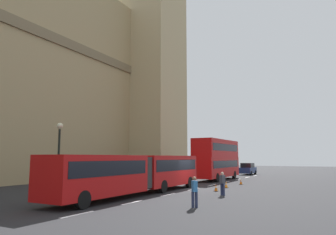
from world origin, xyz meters
TOP-DOWN VIEW (x-y plane):
  - ground_plane at (0.00, 0.00)m, footprint 160.00×160.00m
  - lane_centre_marking at (4.56, 0.00)m, footprint 39.00×0.16m
  - articulated_bus at (-5.85, 1.99)m, footprint 16.58×2.54m
  - double_decker_bus at (11.73, 2.00)m, footprint 10.37×2.54m
  - sedan_lead at (25.43, 1.69)m, footprint 4.40×1.86m
  - traffic_cone_west at (-0.67, -2.32)m, footprint 0.36×0.36m
  - traffic_cone_middle at (2.55, -2.13)m, footprint 0.36×0.36m
  - traffic_cone_east at (6.64, -2.36)m, footprint 0.36×0.36m
  - street_lamp at (-9.26, 6.50)m, footprint 0.44×0.44m
  - pedestrian_near_cones at (-9.18, -4.16)m, footprint 0.46×0.45m
  - pedestrian_by_kerb at (-3.07, -3.71)m, footprint 0.46×0.35m

SIDE VIEW (x-z plane):
  - ground_plane at x=0.00m, z-range 0.00..0.00m
  - lane_centre_marking at x=4.56m, z-range 0.00..0.01m
  - traffic_cone_west at x=-0.67m, z-range -0.01..0.57m
  - traffic_cone_middle at x=2.55m, z-range -0.01..0.57m
  - traffic_cone_east at x=6.64m, z-range -0.01..0.57m
  - pedestrian_near_cones at x=-9.18m, z-range 0.07..1.76m
  - pedestrian_by_kerb at x=-3.07m, z-range 0.07..1.76m
  - sedan_lead at x=25.43m, z-range -0.01..1.84m
  - articulated_bus at x=-5.85m, z-range 0.30..3.20m
  - double_decker_bus at x=11.73m, z-range 0.26..5.16m
  - street_lamp at x=-9.26m, z-range 0.42..5.69m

